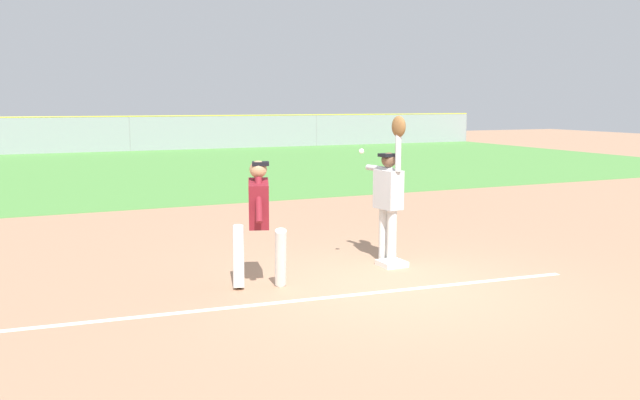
{
  "coord_description": "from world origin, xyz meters",
  "views": [
    {
      "loc": [
        -4.32,
        -7.4,
        2.47
      ],
      "look_at": [
        -0.56,
        1.24,
        1.05
      ],
      "focal_mm": 36.32,
      "sensor_mm": 36.0,
      "label": 1
    }
  ],
  "objects_px": {
    "runner": "(259,215)",
    "parked_car_green": "(9,137)",
    "fielder": "(389,191)",
    "parked_car_black": "(216,134)",
    "parked_car_silver": "(128,135)",
    "first_base": "(392,263)",
    "baseball": "(362,151)"
  },
  "relations": [
    {
      "from": "runner",
      "to": "parked_car_green",
      "type": "distance_m",
      "value": 30.08
    },
    {
      "from": "fielder",
      "to": "parked_car_black",
      "type": "distance_m",
      "value": 29.12
    },
    {
      "from": "fielder",
      "to": "parked_car_silver",
      "type": "xyz_separation_m",
      "value": [
        -0.23,
        29.16,
        -0.45
      ]
    },
    {
      "from": "first_base",
      "to": "baseball",
      "type": "xyz_separation_m",
      "value": [
        -0.54,
        -0.01,
        1.73
      ]
    },
    {
      "from": "first_base",
      "to": "parked_car_silver",
      "type": "relative_size",
      "value": 0.08
    },
    {
      "from": "first_base",
      "to": "parked_car_silver",
      "type": "bearing_deg",
      "value": 90.36
    },
    {
      "from": "first_base",
      "to": "baseball",
      "type": "bearing_deg",
      "value": -178.97
    },
    {
      "from": "parked_car_green",
      "to": "runner",
      "type": "bearing_deg",
      "value": -80.5
    },
    {
      "from": "runner",
      "to": "parked_car_silver",
      "type": "relative_size",
      "value": 0.38
    },
    {
      "from": "first_base",
      "to": "parked_car_green",
      "type": "height_order",
      "value": "parked_car_green"
    },
    {
      "from": "parked_car_silver",
      "to": "fielder",
      "type": "bearing_deg",
      "value": -84.81
    },
    {
      "from": "fielder",
      "to": "runner",
      "type": "relative_size",
      "value": 1.33
    },
    {
      "from": "parked_car_black",
      "to": "baseball",
      "type": "bearing_deg",
      "value": -93.89
    },
    {
      "from": "parked_car_green",
      "to": "first_base",
      "type": "bearing_deg",
      "value": -76.23
    },
    {
      "from": "fielder",
      "to": "runner",
      "type": "bearing_deg",
      "value": 3.66
    },
    {
      "from": "runner",
      "to": "baseball",
      "type": "distance_m",
      "value": 1.87
    },
    {
      "from": "parked_car_silver",
      "to": "baseball",
      "type": "bearing_deg",
      "value": -85.97
    },
    {
      "from": "first_base",
      "to": "fielder",
      "type": "distance_m",
      "value": 1.1
    },
    {
      "from": "first_base",
      "to": "parked_car_black",
      "type": "xyz_separation_m",
      "value": [
        4.75,
        28.94,
        0.63
      ]
    },
    {
      "from": "first_base",
      "to": "fielder",
      "type": "bearing_deg",
      "value": 76.65
    },
    {
      "from": "runner",
      "to": "parked_car_green",
      "type": "height_order",
      "value": "runner"
    },
    {
      "from": "fielder",
      "to": "parked_car_green",
      "type": "xyz_separation_m",
      "value": [
        -6.29,
        29.28,
        -0.45
      ]
    },
    {
      "from": "baseball",
      "to": "parked_car_silver",
      "type": "bearing_deg",
      "value": 89.3
    },
    {
      "from": "first_base",
      "to": "baseball",
      "type": "height_order",
      "value": "baseball"
    },
    {
      "from": "first_base",
      "to": "parked_car_black",
      "type": "distance_m",
      "value": 29.33
    },
    {
      "from": "baseball",
      "to": "parked_car_black",
      "type": "distance_m",
      "value": 29.45
    },
    {
      "from": "baseball",
      "to": "parked_car_green",
      "type": "bearing_deg",
      "value": 100.93
    },
    {
      "from": "parked_car_silver",
      "to": "parked_car_black",
      "type": "distance_m",
      "value": 4.95
    },
    {
      "from": "parked_car_black",
      "to": "first_base",
      "type": "bearing_deg",
      "value": -92.85
    },
    {
      "from": "runner",
      "to": "fielder",
      "type": "bearing_deg",
      "value": 30.6
    },
    {
      "from": "baseball",
      "to": "parked_car_black",
      "type": "xyz_separation_m",
      "value": [
        5.3,
        28.95,
        -1.1
      ]
    },
    {
      "from": "baseball",
      "to": "parked_car_green",
      "type": "distance_m",
      "value": 30.06
    }
  ]
}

